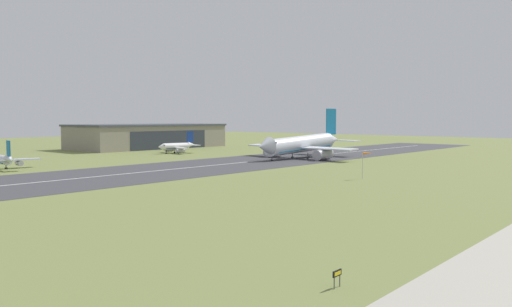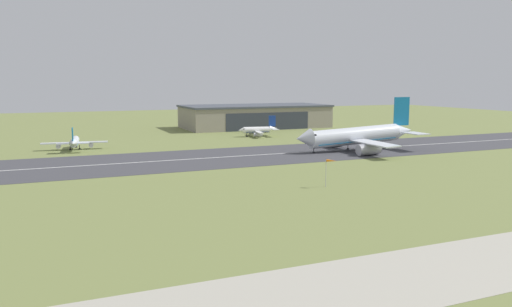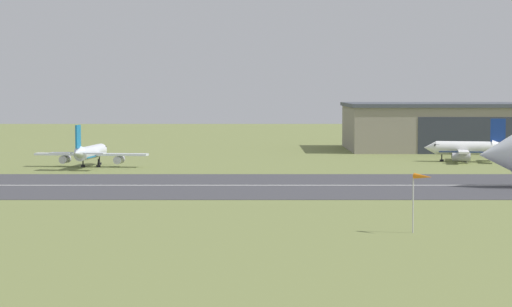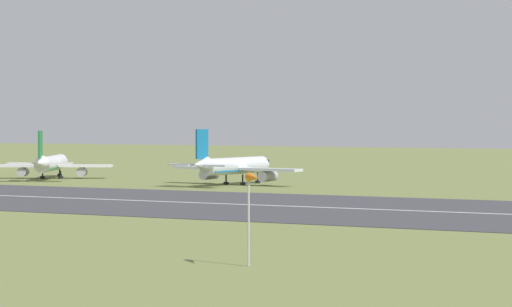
{
  "view_description": "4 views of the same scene",
  "coord_description": "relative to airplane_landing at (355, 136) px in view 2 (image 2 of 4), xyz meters",
  "views": [
    {
      "loc": [
        -60.18,
        17.23,
        14.65
      ],
      "look_at": [
        19.31,
        87.59,
        7.16
      ],
      "focal_mm": 35.0,
      "sensor_mm": 36.0,
      "label": 1
    },
    {
      "loc": [
        -11.55,
        -19.34,
        23.95
      ],
      "look_at": [
        37.06,
        95.04,
        6.0
      ],
      "focal_mm": 35.0,
      "sensor_mm": 36.0,
      "label": 2
    },
    {
      "loc": [
        30.26,
        -28.28,
        15.48
      ],
      "look_at": [
        30.81,
        93.83,
        7.48
      ],
      "focal_mm": 70.0,
      "sensor_mm": 36.0,
      "label": 3
    },
    {
      "loc": [
        85.62,
        4.27,
        10.14
      ],
      "look_at": [
        33.54,
        104.86,
        6.88
      ],
      "focal_mm": 85.0,
      "sensor_mm": 36.0,
      "label": 4
    }
  ],
  "objects": [
    {
      "name": "airplane_parked_far_east",
      "position": [
        -13.6,
        54.81,
        -2.18
      ],
      "size": [
        17.97,
        18.45,
        9.15
      ],
      "color": "white",
      "rests_on": "ground_plane"
    },
    {
      "name": "airplane_landing",
      "position": [
        0.0,
        0.0,
        0.0
      ],
      "size": [
        47.17,
        46.69,
        18.46
      ],
      "color": "silver",
      "rests_on": "ground_plane"
    },
    {
      "name": "airplane_parked_west",
      "position": [
        -90.22,
        40.44,
        -2.16
      ],
      "size": [
        22.64,
        20.56,
        8.61
      ],
      "color": "silver",
      "rests_on": "ground_plane"
    },
    {
      "name": "runway_strip",
      "position": [
        -87.98,
        3.49,
        -4.97
      ],
      "size": [
        440.2,
        41.17,
        0.06
      ],
      "primitive_type": "cube",
      "color": "#3D3D42",
      "rests_on": "ground_plane"
    },
    {
      "name": "ground_plane",
      "position": [
        -87.98,
        -61.35,
        -5.0
      ],
      "size": [
        680.2,
        680.2,
        0.0
      ],
      "primitive_type": "plane",
      "color": "olive"
    },
    {
      "name": "runway_centreline",
      "position": [
        -87.98,
        3.49,
        -4.93
      ],
      "size": [
        396.18,
        0.7,
        0.01
      ],
      "primitive_type": "cube",
      "color": "silver",
      "rests_on": "runway_strip"
    },
    {
      "name": "windsock_pole",
      "position": [
        -40.15,
        -49.38,
        0.78
      ],
      "size": [
        2.03,
        2.13,
        6.46
      ],
      "color": "#B7B7BC",
      "rests_on": "ground_plane"
    },
    {
      "name": "hangar_building",
      "position": [
        2.7,
        96.36,
        0.91
      ],
      "size": [
        75.48,
        34.73,
        11.79
      ],
      "color": "gray",
      "rests_on": "ground_plane"
    }
  ]
}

